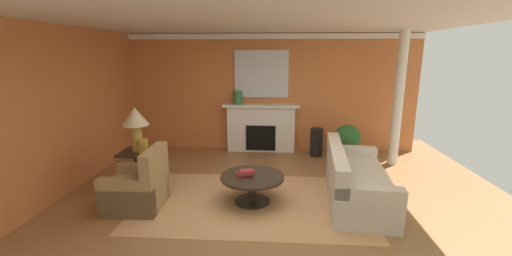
{
  "coord_description": "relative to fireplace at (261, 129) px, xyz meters",
  "views": [
    {
      "loc": [
        0.27,
        -4.55,
        2.32
      ],
      "look_at": [
        -0.1,
        1.08,
        1.0
      ],
      "focal_mm": 22.55,
      "sensor_mm": 36.0,
      "label": 1
    }
  ],
  "objects": [
    {
      "name": "ground_plane",
      "position": [
        0.1,
        -2.94,
        -0.54
      ],
      "size": [
        8.4,
        8.4,
        0.0
      ],
      "primitive_type": "plane",
      "color": "olive"
    },
    {
      "name": "wall_fireplace",
      "position": [
        0.1,
        0.21,
        0.84
      ],
      "size": [
        7.06,
        0.12,
        2.77
      ],
      "primitive_type": "cube",
      "color": "#CC723D",
      "rests_on": "ground_plane"
    },
    {
      "name": "wall_window",
      "position": [
        -3.19,
        -2.64,
        0.84
      ],
      "size": [
        0.12,
        6.78,
        2.77
      ],
      "primitive_type": "cube",
      "color": "#CC723D",
      "rests_on": "ground_plane"
    },
    {
      "name": "ceiling_panel",
      "position": [
        0.1,
        -2.64,
        2.26
      ],
      "size": [
        7.06,
        6.78,
        0.06
      ],
      "primitive_type": "cube",
      "color": "white"
    },
    {
      "name": "crown_moulding",
      "position": [
        0.1,
        0.13,
        2.15
      ],
      "size": [
        7.06,
        0.08,
        0.12
      ],
      "primitive_type": "cube",
      "color": "white"
    },
    {
      "name": "area_rug",
      "position": [
        0.01,
        -2.78,
        -0.54
      ],
      "size": [
        3.57,
        2.23,
        0.01
      ],
      "primitive_type": "cube",
      "color": "tan",
      "rests_on": "ground_plane"
    },
    {
      "name": "fireplace",
      "position": [
        0.0,
        0.0,
        0.0
      ],
      "size": [
        1.8,
        0.35,
        1.14
      ],
      "color": "white",
      "rests_on": "ground_plane"
    },
    {
      "name": "mantel_mirror",
      "position": [
        0.0,
        0.12,
        1.3
      ],
      "size": [
        1.26,
        0.04,
        1.1
      ],
      "primitive_type": "cube",
      "color": "silver"
    },
    {
      "name": "sofa",
      "position": [
        1.64,
        -2.56,
        -0.25
      ],
      "size": [
        1.1,
        2.18,
        0.85
      ],
      "color": "beige",
      "rests_on": "ground_plane"
    },
    {
      "name": "armchair_near_window",
      "position": [
        -1.71,
        -3.07,
        -0.24
      ],
      "size": [
        0.82,
        0.82,
        0.95
      ],
      "color": "#9E7A4C",
      "rests_on": "ground_plane"
    },
    {
      "name": "coffee_table",
      "position": [
        0.01,
        -2.78,
        -0.21
      ],
      "size": [
        1.0,
        1.0,
        0.45
      ],
      "color": "#2D2319",
      "rests_on": "ground_plane"
    },
    {
      "name": "side_table",
      "position": [
        -1.97,
        -2.42,
        -0.14
      ],
      "size": [
        0.56,
        0.56,
        0.7
      ],
      "color": "#2D2319",
      "rests_on": "ground_plane"
    },
    {
      "name": "table_lamp",
      "position": [
        -1.97,
        -2.42,
        0.68
      ],
      "size": [
        0.44,
        0.44,
        0.75
      ],
      "color": "#B28E38",
      "rests_on": "side_table"
    },
    {
      "name": "vase_on_side_table",
      "position": [
        -1.82,
        -2.54,
        0.28
      ],
      "size": [
        0.16,
        0.16,
        0.24
      ],
      "primitive_type": "cylinder",
      "color": "#B7892D",
      "rests_on": "side_table"
    },
    {
      "name": "vase_tall_corner",
      "position": [
        1.29,
        -0.3,
        -0.22
      ],
      "size": [
        0.29,
        0.29,
        0.65
      ],
      "primitive_type": "cylinder",
      "color": "black",
      "rests_on": "ground_plane"
    },
    {
      "name": "vase_mantel_left",
      "position": [
        -0.55,
        -0.05,
        0.76
      ],
      "size": [
        0.2,
        0.2,
        0.31
      ],
      "primitive_type": "cylinder",
      "color": "#33703D",
      "rests_on": "fireplace"
    },
    {
      "name": "book_red_cover",
      "position": [
        -0.12,
        -2.78,
        -0.08
      ],
      "size": [
        0.27,
        0.21,
        0.04
      ],
      "primitive_type": "cube",
      "rotation": [
        0.0,
        0.0,
        0.24
      ],
      "color": "maroon",
      "rests_on": "coffee_table"
    },
    {
      "name": "book_art_folio",
      "position": [
        -0.08,
        -2.81,
        -0.03
      ],
      "size": [
        0.25,
        0.19,
        0.06
      ],
      "primitive_type": "cube",
      "rotation": [
        0.0,
        0.0,
        0.22
      ],
      "color": "maroon",
      "rests_on": "coffee_table"
    },
    {
      "name": "potted_plant",
      "position": [
        1.89,
        -0.71,
        -0.05
      ],
      "size": [
        0.56,
        0.56,
        0.83
      ],
      "color": "#A8754C",
      "rests_on": "ground_plane"
    },
    {
      "name": "column_white",
      "position": [
        2.86,
        -0.76,
        0.84
      ],
      "size": [
        0.2,
        0.2,
        2.77
      ],
      "primitive_type": "cylinder",
      "color": "white",
      "rests_on": "ground_plane"
    }
  ]
}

